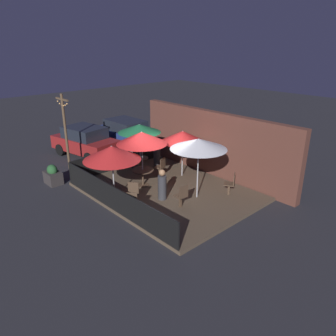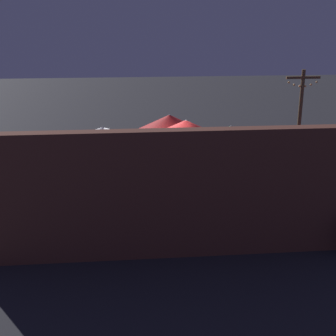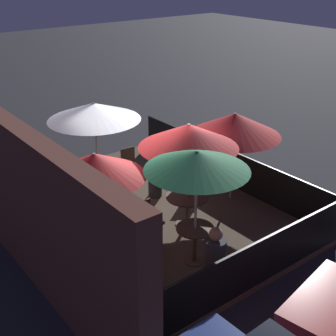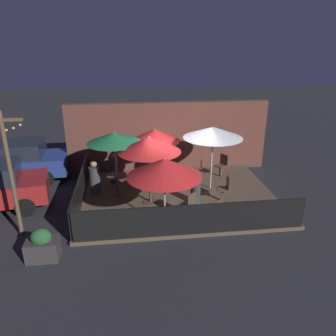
# 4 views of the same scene
# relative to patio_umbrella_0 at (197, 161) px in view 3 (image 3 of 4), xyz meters

# --- Properties ---
(ground_plane) EXTENTS (60.00, 60.00, 0.00)m
(ground_plane) POSITION_rel_patio_umbrella_0_xyz_m (2.19, -0.34, -2.27)
(ground_plane) COLOR #26262B
(patio_deck) EXTENTS (6.94, 5.28, 0.12)m
(patio_deck) POSITION_rel_patio_umbrella_0_xyz_m (2.19, -0.34, -2.21)
(patio_deck) COLOR brown
(patio_deck) RESTS_ON ground_plane
(building_wall) EXTENTS (8.54, 0.36, 3.00)m
(building_wall) POSITION_rel_patio_umbrella_0_xyz_m (2.19, 2.53, -0.77)
(building_wall) COLOR brown
(building_wall) RESTS_ON ground_plane
(fence_front) EXTENTS (6.74, 0.05, 0.95)m
(fence_front) POSITION_rel_patio_umbrella_0_xyz_m (2.19, -2.93, -1.67)
(fence_front) COLOR black
(fence_front) RESTS_ON patio_deck
(fence_side_left) EXTENTS (0.05, 5.08, 0.95)m
(fence_side_left) POSITION_rel_patio_umbrella_0_xyz_m (-1.23, -0.34, -1.67)
(fence_side_left) COLOR black
(fence_side_left) RESTS_ON patio_deck
(patio_umbrella_0) EXTENTS (1.93, 1.93, 2.34)m
(patio_umbrella_0) POSITION_rel_patio_umbrella_0_xyz_m (0.00, 0.00, 0.00)
(patio_umbrella_0) COLOR #B2B2B7
(patio_umbrella_0) RESTS_ON patio_deck
(patio_umbrella_1) EXTENTS (2.09, 2.09, 2.36)m
(patio_umbrella_1) POSITION_rel_patio_umbrella_0_xyz_m (1.14, -0.77, -0.05)
(patio_umbrella_1) COLOR #B2B2B7
(patio_umbrella_1) RESTS_ON patio_deck
(patio_umbrella_2) EXTENTS (2.15, 2.15, 2.40)m
(patio_umbrella_2) POSITION_rel_patio_umbrella_0_xyz_m (3.48, 0.08, 0.05)
(patio_umbrella_2) COLOR #B2B2B7
(patio_umbrella_2) RESTS_ON patio_deck
(patio_umbrella_3) EXTENTS (1.95, 1.95, 2.11)m
(patio_umbrella_3) POSITION_rel_patio_umbrella_0_xyz_m (1.50, 1.22, -0.29)
(patio_umbrella_3) COLOR #B2B2B7
(patio_umbrella_3) RESTS_ON patio_deck
(patio_umbrella_4) EXTENTS (2.17, 2.17, 2.18)m
(patio_umbrella_4) POSITION_rel_patio_umbrella_0_xyz_m (1.45, -2.42, -0.24)
(patio_umbrella_4) COLOR #B2B2B7
(patio_umbrella_4) RESTS_ON patio_deck
(dining_table_0) EXTENTS (0.73, 0.73, 0.76)m
(dining_table_0) POSITION_rel_patio_umbrella_0_xyz_m (0.00, 0.00, -1.56)
(dining_table_0) COLOR #4C3828
(dining_table_0) RESTS_ON patio_deck
(dining_table_1) EXTENTS (0.94, 0.94, 0.72)m
(dining_table_1) POSITION_rel_patio_umbrella_0_xyz_m (1.14, -0.77, -1.58)
(dining_table_1) COLOR #4C3828
(dining_table_1) RESTS_ON patio_deck
(patio_chair_0) EXTENTS (0.56, 0.56, 0.92)m
(patio_chair_0) POSITION_rel_patio_umbrella_0_xyz_m (2.24, -2.06, -1.65)
(patio_chair_0) COLOR #4C3828
(patio_chair_0) RESTS_ON patio_deck
(patio_chair_1) EXTENTS (0.43, 0.43, 0.92)m
(patio_chair_1) POSITION_rel_patio_umbrella_0_xyz_m (3.70, -0.99, -1.65)
(patio_chair_1) COLOR #4C3828
(patio_chair_1) RESTS_ON patio_deck
(patio_chair_2) EXTENTS (0.57, 0.57, 0.92)m
(patio_chair_2) POSITION_rel_patio_umbrella_0_xyz_m (2.91, -2.64, -1.65)
(patio_chair_2) COLOR #4C3828
(patio_chair_2) RESTS_ON patio_deck
(patio_chair_3) EXTENTS (0.55, 0.55, 0.92)m
(patio_chair_3) POSITION_rel_patio_umbrella_0_xyz_m (4.25, 1.23, -1.65)
(patio_chair_3) COLOR #4C3828
(patio_chair_3) RESTS_ON patio_deck
(patio_chair_4) EXTENTS (0.50, 0.50, 0.95)m
(patio_chair_4) POSITION_rel_patio_umbrella_0_xyz_m (1.04, 0.33, -1.62)
(patio_chair_4) COLOR #4C3828
(patio_chair_4) RESTS_ON patio_deck
(patron_0) EXTENTS (0.38, 0.38, 1.22)m
(patron_0) POSITION_rel_patio_umbrella_0_xyz_m (2.67, -1.03, -1.58)
(patron_0) COLOR #333338
(patron_0) RESTS_ON patio_deck
(patron_1) EXTENTS (0.55, 0.55, 1.25)m
(patron_1) POSITION_rel_patio_umbrella_0_xyz_m (-0.81, 0.25, -1.59)
(patron_1) COLOR #333338
(patron_1) RESTS_ON patio_deck
(patron_2) EXTENTS (0.34, 0.34, 1.19)m
(patron_2) POSITION_rel_patio_umbrella_0_xyz_m (-0.12, 1.10, -1.60)
(patron_2) COLOR #333338
(patron_2) RESTS_ON patio_deck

